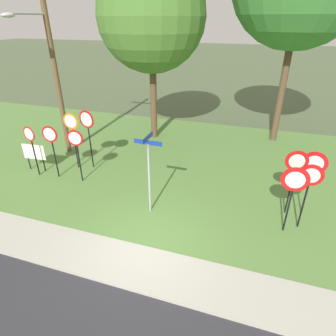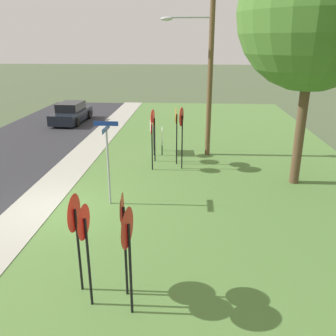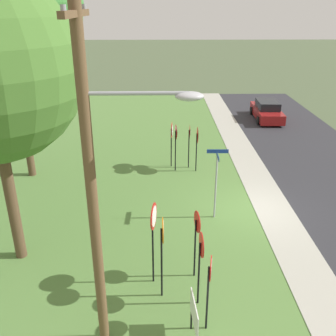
% 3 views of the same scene
% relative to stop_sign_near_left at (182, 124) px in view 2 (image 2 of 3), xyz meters
% --- Properties ---
extents(ground_plane, '(160.00, 160.00, 0.00)m').
position_rel_stop_sign_near_left_xyz_m(ground_plane, '(4.34, -4.11, -2.04)').
color(ground_plane, '#4C5B3D').
extents(sidewalk_strip, '(44.00, 1.60, 0.06)m').
position_rel_stop_sign_near_left_xyz_m(sidewalk_strip, '(4.34, -4.91, -2.01)').
color(sidewalk_strip, '#ADAA9E').
rests_on(sidewalk_strip, ground_plane).
extents(grass_median, '(44.00, 12.00, 0.04)m').
position_rel_stop_sign_near_left_xyz_m(grass_median, '(4.34, 1.89, -2.02)').
color(grass_median, '#567F3D').
rests_on(grass_median, ground_plane).
extents(stop_sign_near_left, '(0.79, 0.17, 2.72)m').
position_rel_stop_sign_near_left_xyz_m(stop_sign_near_left, '(0.00, 0.00, 0.00)').
color(stop_sign_near_left, black).
rests_on(stop_sign_near_left, grass_median).
extents(stop_sign_near_right, '(0.72, 0.10, 2.61)m').
position_rel_stop_sign_near_left_xyz_m(stop_sign_near_right, '(-0.63, -0.26, -0.10)').
color(stop_sign_near_right, black).
rests_on(stop_sign_near_right, grass_median).
extents(stop_sign_far_left, '(0.70, 0.11, 2.35)m').
position_rel_stop_sign_near_left_xyz_m(stop_sign_far_left, '(-0.95, -1.29, -0.30)').
color(stop_sign_far_left, black).
rests_on(stop_sign_far_left, grass_median).
extents(stop_sign_far_center, '(0.64, 0.13, 2.27)m').
position_rel_stop_sign_near_left_xyz_m(stop_sign_far_center, '(-1.88, -1.42, -0.37)').
color(stop_sign_far_center, black).
rests_on(stop_sign_far_center, grass_median).
extents(stop_sign_far_right, '(0.66, 0.14, 2.31)m').
position_rel_stop_sign_near_left_xyz_m(stop_sign_far_right, '(0.24, -1.28, -0.34)').
color(stop_sign_far_right, black).
rests_on(stop_sign_far_right, grass_median).
extents(yield_sign_near_left, '(0.73, 0.11, 2.34)m').
position_rel_stop_sign_near_left_xyz_m(yield_sign_near_left, '(8.81, -1.67, -0.26)').
color(yield_sign_near_left, black).
rests_on(yield_sign_near_left, grass_median).
extents(yield_sign_near_right, '(0.83, 0.10, 2.35)m').
position_rel_stop_sign_near_left_xyz_m(yield_sign_near_right, '(8.34, -2.03, -0.25)').
color(yield_sign_near_right, black).
rests_on(yield_sign_near_right, grass_median).
extents(yield_sign_far_left, '(0.74, 0.12, 2.44)m').
position_rel_stop_sign_near_left_xyz_m(yield_sign_far_left, '(8.43, -0.97, -0.18)').
color(yield_sign_far_left, black).
rests_on(yield_sign_far_left, grass_median).
extents(yield_sign_far_right, '(0.82, 0.13, 2.39)m').
position_rel_stop_sign_near_left_xyz_m(yield_sign_far_right, '(8.99, -0.78, -0.21)').
color(yield_sign_far_right, black).
rests_on(yield_sign_far_right, grass_median).
extents(street_name_post, '(0.96, 0.82, 2.91)m').
position_rel_stop_sign_near_left_xyz_m(street_name_post, '(3.79, -2.35, -0.26)').
color(street_name_post, '#9EA0A8').
rests_on(street_name_post, grass_median).
extents(utility_pole, '(2.10, 2.43, 8.80)m').
position_rel_stop_sign_near_left_xyz_m(utility_pole, '(-2.18, 1.08, 2.75)').
color(utility_pole, brown).
rests_on(utility_pole, grass_median).
extents(notice_board, '(1.10, 0.12, 1.25)m').
position_rel_stop_sign_near_left_xyz_m(notice_board, '(-2.27, -1.03, -1.17)').
color(notice_board, black).
rests_on(notice_board, grass_median).
extents(oak_tree_left, '(5.36, 5.36, 8.94)m').
position_rel_stop_sign_near_left_xyz_m(oak_tree_left, '(1.37, 4.56, 4.25)').
color(oak_tree_left, brown).
rests_on(oak_tree_left, grass_median).
extents(parked_hatchback_near, '(4.31, 2.02, 1.39)m').
position_rel_stop_sign_near_left_xyz_m(parked_hatchback_near, '(-9.20, -7.94, -1.39)').
color(parked_hatchback_near, black).
rests_on(parked_hatchback_near, road_asphalt).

